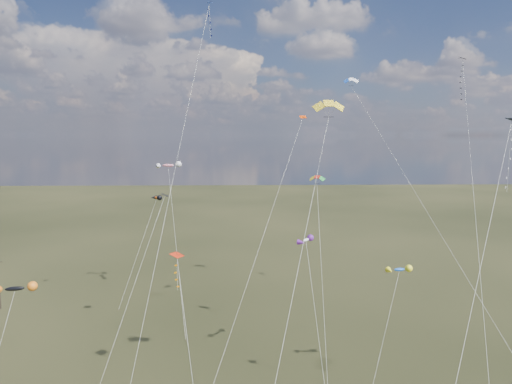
{
  "coord_description": "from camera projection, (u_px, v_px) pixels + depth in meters",
  "views": [
    {
      "loc": [
        -1.6,
        -36.76,
        25.82
      ],
      "look_at": [
        0.0,
        18.0,
        19.0
      ],
      "focal_mm": 32.0,
      "sensor_mm": 36.0,
      "label": 1
    }
  ],
  "objects": [
    {
      "name": "novelty_redwhite_stripe",
      "position": [
        168.0,
        166.0,
        73.07
      ],
      "size": [
        6.59,
        18.94,
        21.63
      ],
      "color": "red",
      "rests_on": "ground"
    },
    {
      "name": "parafoil_tricolor",
      "position": [
        317.0,
        178.0,
        56.38
      ],
      "size": [
        2.13,
        12.86,
        21.18
      ],
      "color": "yellow",
      "rests_on": "ground"
    },
    {
      "name": "novelty_white_purple",
      "position": [
        306.0,
        241.0,
        51.23
      ],
      "size": [
        2.03,
        10.33,
        14.54
      ],
      "color": "white",
      "rests_on": "ground"
    },
    {
      "name": "parafoil_blue_white",
      "position": [
        352.0,
        81.0,
        69.89
      ],
      "size": [
        15.71,
        24.3,
        34.97
      ],
      "color": "blue",
      "rests_on": "ground"
    },
    {
      "name": "diamond_navy_tall",
      "position": [
        204.0,
        48.0,
        54.79
      ],
      "size": [
        7.21,
        21.9,
        42.26
      ],
      "color": "#0A1C49",
      "rests_on": "ground"
    },
    {
      "name": "diamond_black_high",
      "position": [
        463.0,
        95.0,
        62.15
      ],
      "size": [
        10.31,
        30.3,
        36.72
      ],
      "color": "black",
      "rests_on": "ground"
    },
    {
      "name": "novelty_black_orange",
      "position": [
        15.0,
        289.0,
        43.78
      ],
      "size": [
        3.66,
        7.97,
        11.71
      ],
      "color": "black",
      "rests_on": "ground"
    },
    {
      "name": "parafoil_yellow",
      "position": [
        329.0,
        104.0,
        40.7
      ],
      "size": [
        9.45,
        17.31,
        29.38
      ],
      "color": "yellow",
      "rests_on": "ground"
    },
    {
      "name": "novelty_blue_yellow",
      "position": [
        399.0,
        270.0,
        47.56
      ],
      "size": [
        6.02,
        6.74,
        12.34
      ],
      "color": "blue",
      "rests_on": "ground"
    },
    {
      "name": "diamond_red_low",
      "position": [
        178.0,
        277.0,
        46.14
      ],
      "size": [
        3.56,
        8.64,
        13.94
      ],
      "color": "red",
      "rests_on": "ground"
    },
    {
      "name": "diamond_orange_center",
      "position": [
        279.0,
        188.0,
        55.73
      ],
      "size": [
        12.32,
        21.71,
        28.5
      ],
      "color": "#E93B01",
      "rests_on": "ground"
    },
    {
      "name": "diamond_black_mid",
      "position": [
        150.0,
        239.0,
        54.93
      ],
      "size": [
        5.44,
        14.25,
        18.46
      ],
      "color": "black",
      "rests_on": "ground"
    },
    {
      "name": "diamond_navy_right",
      "position": [
        505.0,
        173.0,
        35.47
      ],
      "size": [
        14.04,
        16.74,
        27.19
      ],
      "color": "#101A47",
      "rests_on": "ground"
    },
    {
      "name": "novelty_orange_black",
      "position": [
        156.0,
        198.0,
        74.03
      ],
      "size": [
        5.68,
        9.56,
        16.26
      ],
      "color": "#EF580C",
      "rests_on": "ground"
    }
  ]
}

